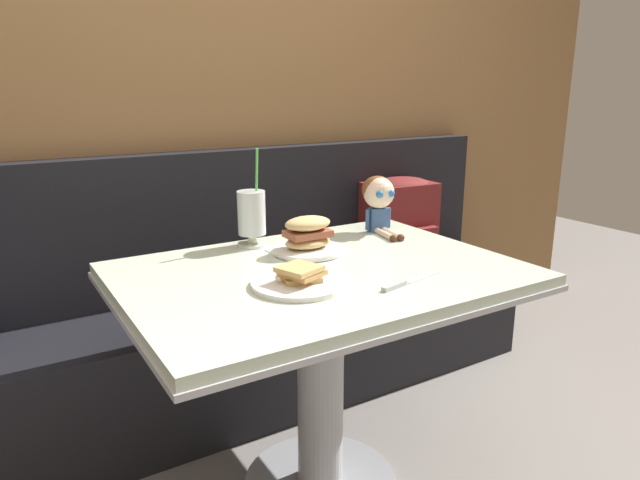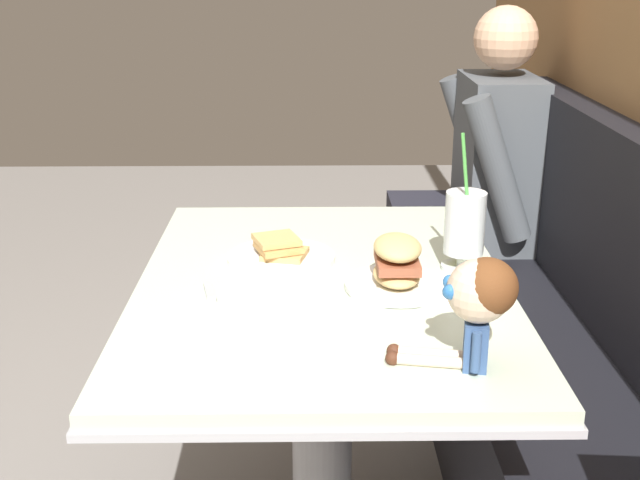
% 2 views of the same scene
% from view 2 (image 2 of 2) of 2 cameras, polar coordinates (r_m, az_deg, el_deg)
% --- Properties ---
extents(booth_bench, '(2.60, 0.48, 1.00)m').
position_cam_2_polar(booth_bench, '(2.08, 18.19, -13.19)').
color(booth_bench, black).
rests_on(booth_bench, ground).
extents(diner_table, '(1.11, 0.81, 0.74)m').
position_cam_2_polar(diner_table, '(1.87, 0.15, -8.43)').
color(diner_table, beige).
rests_on(diner_table, ground).
extents(toast_plate, '(0.25, 0.25, 0.06)m').
position_cam_2_polar(toast_plate, '(1.89, -2.75, -1.03)').
color(toast_plate, white).
rests_on(toast_plate, diner_table).
extents(milkshake_glass, '(0.10, 0.10, 0.32)m').
position_cam_2_polar(milkshake_glass, '(1.84, 10.05, 0.91)').
color(milkshake_glass, silver).
rests_on(milkshake_glass, diner_table).
extents(sandwich_plate, '(0.22, 0.22, 0.12)m').
position_cam_2_polar(sandwich_plate, '(1.73, 5.38, -1.99)').
color(sandwich_plate, white).
rests_on(sandwich_plate, diner_table).
extents(butter_knife, '(0.23, 0.07, 0.01)m').
position_cam_2_polar(butter_knife, '(1.69, -7.58, -4.10)').
color(butter_knife, silver).
rests_on(butter_knife, diner_table).
extents(seated_doll, '(0.13, 0.23, 0.20)m').
position_cam_2_polar(seated_doll, '(1.40, 11.01, -3.92)').
color(seated_doll, '#385689').
rests_on(seated_doll, diner_table).
extents(diner_patron, '(0.55, 0.48, 0.81)m').
position_cam_2_polar(diner_patron, '(2.88, 11.45, 5.46)').
color(diner_patron, '#4C5156').
rests_on(diner_patron, booth_bench).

